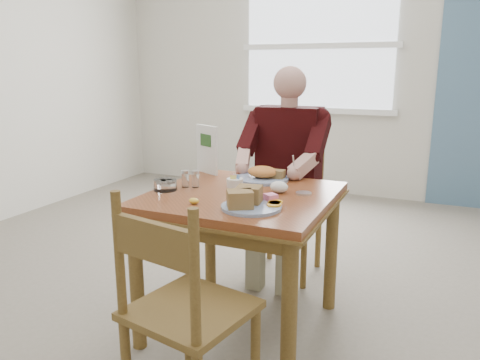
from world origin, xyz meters
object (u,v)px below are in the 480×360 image
at_px(chair_near, 183,312).
at_px(diner, 286,158).
at_px(near_plate, 249,201).
at_px(far_plate, 264,175).
at_px(table, 242,214).
at_px(chair_far, 289,204).

relative_size(chair_near, diner, 0.69).
relative_size(chair_near, near_plate, 2.64).
xyz_separation_m(diner, far_plate, (0.00, -0.40, -0.03)).
xyz_separation_m(table, chair_far, (0.00, 0.80, -0.16)).
xyz_separation_m(chair_far, near_plate, (0.14, -1.03, 0.31)).
distance_m(chair_near, diner, 1.49).
bearing_deg(diner, table, -90.00).
relative_size(chair_far, far_plate, 3.17).
height_order(chair_far, diner, diner).
relative_size(table, far_plate, 3.07).
height_order(table, far_plate, far_plate).
height_order(chair_far, far_plate, chair_far).
bearing_deg(table, chair_near, -83.66).
relative_size(chair_far, chair_near, 1.00).
distance_m(chair_near, far_plate, 1.10).
bearing_deg(diner, chair_near, -86.75).
xyz_separation_m(chair_far, chair_near, (0.08, -1.54, 0.00)).
relative_size(chair_far, diner, 0.69).
bearing_deg(chair_near, chair_far, 93.07).
bearing_deg(chair_far, chair_near, -86.93).
bearing_deg(table, near_plate, -59.26).
height_order(chair_far, chair_near, same).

